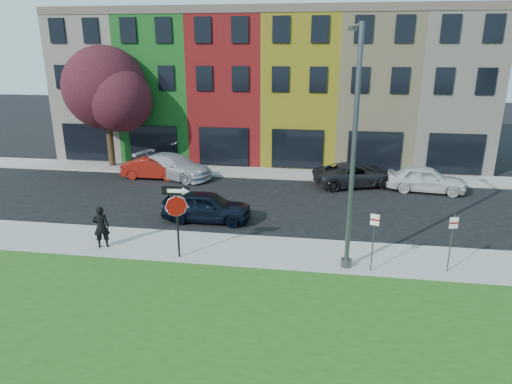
% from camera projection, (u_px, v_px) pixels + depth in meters
% --- Properties ---
extents(ground, '(120.00, 120.00, 0.00)m').
position_uv_depth(ground, '(265.00, 292.00, 15.57)').
color(ground, black).
rests_on(ground, ground).
extents(sidewalk_near, '(40.00, 3.00, 0.12)m').
position_uv_depth(sidewalk_near, '(325.00, 256.00, 18.09)').
color(sidewalk_near, gray).
rests_on(sidewalk_near, ground).
extents(sidewalk_far, '(40.00, 2.40, 0.12)m').
position_uv_depth(sidewalk_far, '(250.00, 172.00, 30.10)').
color(sidewalk_far, gray).
rests_on(sidewalk_far, ground).
extents(rowhouse_block, '(30.00, 10.12, 10.00)m').
position_uv_depth(rowhouse_block, '(270.00, 88.00, 34.35)').
color(rowhouse_block, beige).
rests_on(rowhouse_block, ground).
extents(stop_sign, '(1.05, 0.12, 2.89)m').
position_uv_depth(stop_sign, '(176.00, 207.00, 17.26)').
color(stop_sign, black).
rests_on(stop_sign, sidewalk_near).
extents(man, '(0.91, 0.82, 1.77)m').
position_uv_depth(man, '(101.00, 227.00, 18.51)').
color(man, black).
rests_on(man, sidewalk_near).
extents(sedan_near, '(1.73, 4.25, 1.44)m').
position_uv_depth(sedan_near, '(207.00, 206.00, 21.72)').
color(sedan_near, black).
rests_on(sedan_near, ground).
extents(parked_car_red, '(1.48, 3.96, 1.29)m').
position_uv_depth(parked_car_red, '(153.00, 168.00, 28.82)').
color(parked_car_red, maroon).
rests_on(parked_car_red, ground).
extents(parked_car_silver, '(5.36, 6.51, 1.51)m').
position_uv_depth(parked_car_silver, '(173.00, 166.00, 28.88)').
color(parked_car_silver, '#B1B1B6').
rests_on(parked_car_silver, ground).
extents(parked_car_dark, '(5.32, 6.37, 1.38)m').
position_uv_depth(parked_car_dark, '(355.00, 175.00, 27.23)').
color(parked_car_dark, black).
rests_on(parked_car_dark, ground).
extents(parked_car_white, '(2.89, 4.81, 1.48)m').
position_uv_depth(parked_car_white, '(426.00, 179.00, 26.15)').
color(parked_car_white, silver).
rests_on(parked_car_white, ground).
extents(street_lamp, '(0.54, 2.58, 8.65)m').
position_uv_depth(street_lamp, '(353.00, 152.00, 15.97)').
color(street_lamp, '#4B4E51').
rests_on(street_lamp, sidewalk_near).
extents(parking_sign_a, '(0.31, 0.13, 2.34)m').
position_uv_depth(parking_sign_a, '(374.00, 234.00, 16.34)').
color(parking_sign_a, '#4B4E51').
rests_on(parking_sign_a, sidewalk_near).
extents(parking_sign_b, '(0.32, 0.12, 2.22)m').
position_uv_depth(parking_sign_b, '(452.00, 236.00, 16.33)').
color(parking_sign_b, '#4B4E51').
rests_on(parking_sign_b, sidewalk_near).
extents(tree_purple, '(6.56, 5.74, 8.00)m').
position_uv_depth(tree_purple, '(107.00, 90.00, 30.15)').
color(tree_purple, black).
rests_on(tree_purple, sidewalk_far).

